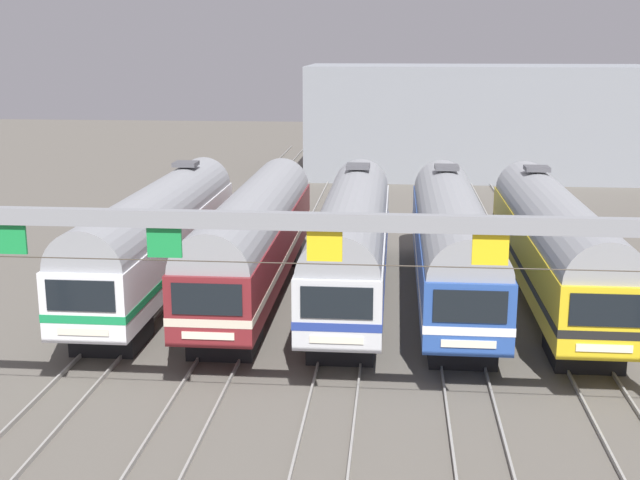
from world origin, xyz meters
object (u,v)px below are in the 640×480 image
object	(u,v)px
commuter_train_maroon	(254,235)
commuter_train_yellow	(554,242)
commuter_train_silver	(352,237)
commuter_train_white	(159,233)
catenary_gantry	(325,260)
commuter_train_blue	(452,239)

from	to	relation	value
commuter_train_maroon	commuter_train_yellow	bearing A→B (deg)	0.02
commuter_train_maroon	commuter_train_silver	xyz separation A→B (m)	(4.12, 0.00, 0.00)
commuter_train_white	catenary_gantry	xyz separation A→B (m)	(8.25, -13.50, 2.56)
commuter_train_white	commuter_train_silver	bearing A→B (deg)	0.00
commuter_train_blue	catenary_gantry	world-z (taller)	catenary_gantry
commuter_train_maroon	commuter_train_blue	bearing A→B (deg)	0.03
commuter_train_yellow	commuter_train_silver	bearing A→B (deg)	180.00
commuter_train_yellow	commuter_train_white	bearing A→B (deg)	180.00
commuter_train_yellow	catenary_gantry	distance (m)	16.02
commuter_train_silver	commuter_train_blue	distance (m)	4.12
commuter_train_silver	commuter_train_yellow	world-z (taller)	same
commuter_train_silver	catenary_gantry	bearing A→B (deg)	-90.00
commuter_train_maroon	commuter_train_blue	world-z (taller)	commuter_train_blue
commuter_train_white	commuter_train_maroon	xyz separation A→B (m)	(4.12, -0.00, -0.00)
commuter_train_white	commuter_train_silver	xyz separation A→B (m)	(8.25, 0.00, 0.00)
commuter_train_blue	commuter_train_yellow	xyz separation A→B (m)	(4.12, 0.00, 0.00)
commuter_train_silver	commuter_train_yellow	bearing A→B (deg)	0.00
catenary_gantry	commuter_train_blue	bearing A→B (deg)	73.01
commuter_train_blue	catenary_gantry	bearing A→B (deg)	-106.99
commuter_train_white	commuter_train_silver	size ratio (longest dim) A/B	1.00
catenary_gantry	commuter_train_silver	bearing A→B (deg)	90.00
commuter_train_maroon	commuter_train_silver	size ratio (longest dim) A/B	1.00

